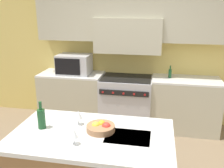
# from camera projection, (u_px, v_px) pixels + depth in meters

# --- Properties ---
(back_cabinetry) EXTENTS (10.00, 0.46, 2.70)m
(back_cabinetry) POSITION_uv_depth(u_px,v_px,m) (129.00, 38.00, 4.49)
(back_cabinetry) COLOR #DBC166
(back_cabinetry) RESTS_ON ground_plane
(back_counter) EXTENTS (3.24, 0.62, 0.94)m
(back_counter) POSITION_uv_depth(u_px,v_px,m) (126.00, 101.00, 4.59)
(back_counter) COLOR #B2AD93
(back_counter) RESTS_ON ground_plane
(range_stove) EXTENTS (0.91, 0.70, 0.92)m
(range_stove) POSITION_uv_depth(u_px,v_px,m) (126.00, 102.00, 4.57)
(range_stove) COLOR #B7B7BC
(range_stove) RESTS_ON ground_plane
(microwave) EXTENTS (0.59, 0.44, 0.36)m
(microwave) POSITION_uv_depth(u_px,v_px,m) (74.00, 64.00, 4.57)
(microwave) COLOR #B7B7BC
(microwave) RESTS_ON back_counter
(wine_bottle) EXTENTS (0.08, 0.08, 0.30)m
(wine_bottle) POSITION_uv_depth(u_px,v_px,m) (41.00, 118.00, 2.59)
(wine_bottle) COLOR #194723
(wine_bottle) RESTS_ON kitchen_island
(wine_glass_near) EXTENTS (0.08, 0.08, 0.16)m
(wine_glass_near) POSITION_uv_depth(u_px,v_px,m) (74.00, 134.00, 2.28)
(wine_glass_near) COLOR white
(wine_glass_near) RESTS_ON kitchen_island
(wine_glass_far) EXTENTS (0.08, 0.08, 0.16)m
(wine_glass_far) POSITION_uv_depth(u_px,v_px,m) (78.00, 115.00, 2.67)
(wine_glass_far) COLOR white
(wine_glass_far) RESTS_ON kitchen_island
(fruit_bowl) EXTENTS (0.29, 0.29, 0.10)m
(fruit_bowl) POSITION_uv_depth(u_px,v_px,m) (101.00, 127.00, 2.56)
(fruit_bowl) COLOR #996B47
(fruit_bowl) RESTS_ON kitchen_island
(oil_bottle_on_counter) EXTENTS (0.05, 0.05, 0.22)m
(oil_bottle_on_counter) POSITION_uv_depth(u_px,v_px,m) (170.00, 73.00, 4.33)
(oil_bottle_on_counter) COLOR #194723
(oil_bottle_on_counter) RESTS_ON back_counter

